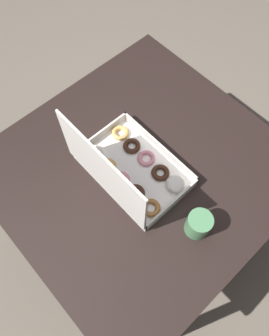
% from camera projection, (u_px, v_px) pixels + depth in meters
% --- Properties ---
extents(ground_plane, '(8.00, 8.00, 0.00)m').
position_uv_depth(ground_plane, '(139.00, 223.00, 1.90)').
color(ground_plane, '#6B6054').
extents(dining_table, '(1.00, 1.04, 0.72)m').
position_uv_depth(dining_table, '(140.00, 178.00, 1.34)').
color(dining_table, black).
rests_on(dining_table, ground_plane).
extents(donut_box, '(0.40, 0.28, 0.31)m').
position_uv_depth(donut_box, '(128.00, 170.00, 1.18)').
color(donut_box, white).
rests_on(donut_box, dining_table).
extents(coffee_mug, '(0.09, 0.09, 0.10)m').
position_uv_depth(coffee_mug, '(198.00, 224.00, 1.10)').
color(coffee_mug, '#4C8456').
rests_on(coffee_mug, dining_table).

